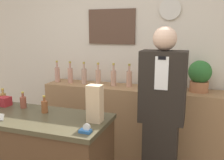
# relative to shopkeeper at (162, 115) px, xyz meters

# --- Properties ---
(back_wall) EXTENTS (5.20, 0.09, 2.70)m
(back_wall) POSITION_rel_shopkeeper_xyz_m (-0.63, 0.84, 0.50)
(back_wall) COLOR beige
(back_wall) RESTS_ON ground_plane
(back_shelf) EXTENTS (2.31, 0.41, 0.98)m
(back_shelf) POSITION_rel_shopkeeper_xyz_m (-0.45, 0.58, -0.37)
(back_shelf) COLOR #9E754C
(back_shelf) RESTS_ON ground_plane
(shopkeeper) EXTENTS (0.43, 0.27, 1.72)m
(shopkeeper) POSITION_rel_shopkeeper_xyz_m (0.00, 0.00, 0.00)
(shopkeeper) COLOR black
(shopkeeper) RESTS_ON ground_plane
(potted_plant) EXTENTS (0.26, 0.26, 0.36)m
(potted_plant) POSITION_rel_shopkeeper_xyz_m (0.33, 0.62, 0.32)
(potted_plant) COLOR #B27047
(potted_plant) RESTS_ON back_shelf
(paper_bag) EXTENTS (0.12, 0.10, 0.31)m
(paper_bag) POSITION_rel_shopkeeper_xyz_m (-0.48, -0.55, 0.23)
(paper_bag) COLOR tan
(paper_bag) RESTS_ON display_counter
(tape_dispenser) EXTENTS (0.09, 0.06, 0.07)m
(tape_dispenser) POSITION_rel_shopkeeper_xyz_m (-0.45, -0.79, 0.10)
(tape_dispenser) COLOR #2D66A8
(tape_dispenser) RESTS_ON display_counter
(gift_box) EXTENTS (0.14, 0.11, 0.09)m
(gift_box) POSITION_rel_shopkeeper_xyz_m (-1.53, -0.45, 0.12)
(gift_box) COLOR maroon
(gift_box) RESTS_ON display_counter
(counter_bottle_0) EXTENTS (0.06, 0.06, 0.16)m
(counter_bottle_0) POSITION_rel_shopkeeper_xyz_m (-1.58, -0.39, 0.13)
(counter_bottle_0) COLOR olive
(counter_bottle_0) RESTS_ON display_counter
(counter_bottle_1) EXTENTS (0.06, 0.06, 0.16)m
(counter_bottle_1) POSITION_rel_shopkeeper_xyz_m (-1.29, -0.44, 0.13)
(counter_bottle_1) COLOR brown
(counter_bottle_1) RESTS_ON display_counter
(counter_bottle_2) EXTENTS (0.06, 0.06, 0.16)m
(counter_bottle_2) POSITION_rel_shopkeeper_xyz_m (-1.01, -0.49, 0.13)
(counter_bottle_2) COLOR brown
(counter_bottle_2) RESTS_ON display_counter
(shelf_bottle_0) EXTENTS (0.07, 0.07, 0.29)m
(shelf_bottle_0) POSITION_rel_shopkeeper_xyz_m (-1.52, 0.57, 0.23)
(shelf_bottle_0) COLOR tan
(shelf_bottle_0) RESTS_ON back_shelf
(shelf_bottle_1) EXTENTS (0.07, 0.07, 0.29)m
(shelf_bottle_1) POSITION_rel_shopkeeper_xyz_m (-1.32, 0.57, 0.23)
(shelf_bottle_1) COLOR tan
(shelf_bottle_1) RESTS_ON back_shelf
(shelf_bottle_2) EXTENTS (0.07, 0.07, 0.29)m
(shelf_bottle_2) POSITION_rel_shopkeeper_xyz_m (-1.11, 0.57, 0.23)
(shelf_bottle_2) COLOR tan
(shelf_bottle_2) RESTS_ON back_shelf
(shelf_bottle_3) EXTENTS (0.07, 0.07, 0.29)m
(shelf_bottle_3) POSITION_rel_shopkeeper_xyz_m (-0.91, 0.57, 0.23)
(shelf_bottle_3) COLOR tan
(shelf_bottle_3) RESTS_ON back_shelf
(shelf_bottle_4) EXTENTS (0.07, 0.07, 0.29)m
(shelf_bottle_4) POSITION_rel_shopkeeper_xyz_m (-0.71, 0.59, 0.23)
(shelf_bottle_4) COLOR tan
(shelf_bottle_4) RESTS_ON back_shelf
(shelf_bottle_5) EXTENTS (0.07, 0.07, 0.29)m
(shelf_bottle_5) POSITION_rel_shopkeeper_xyz_m (-0.50, 0.60, 0.23)
(shelf_bottle_5) COLOR tan
(shelf_bottle_5) RESTS_ON back_shelf
(shelf_bottle_6) EXTENTS (0.07, 0.07, 0.29)m
(shelf_bottle_6) POSITION_rel_shopkeeper_xyz_m (-0.30, 0.57, 0.23)
(shelf_bottle_6) COLOR tan
(shelf_bottle_6) RESTS_ON back_shelf
(shelf_bottle_7) EXTENTS (0.07, 0.07, 0.29)m
(shelf_bottle_7) POSITION_rel_shopkeeper_xyz_m (-0.09, 0.59, 0.23)
(shelf_bottle_7) COLOR tan
(shelf_bottle_7) RESTS_ON back_shelf
(shelf_bottle_8) EXTENTS (0.07, 0.07, 0.29)m
(shelf_bottle_8) POSITION_rel_shopkeeper_xyz_m (0.11, 0.60, 0.23)
(shelf_bottle_8) COLOR tan
(shelf_bottle_8) RESTS_ON back_shelf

